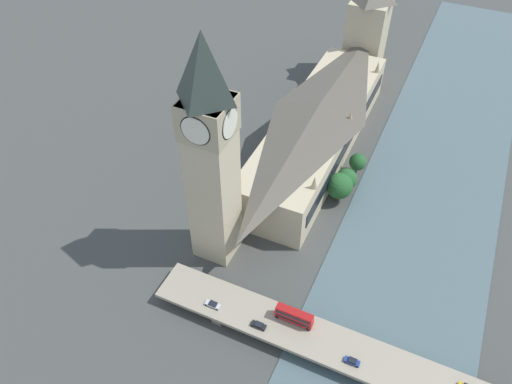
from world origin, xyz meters
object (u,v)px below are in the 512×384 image
at_px(victoria_tower, 367,32).
at_px(double_decker_bus_mid, 294,316).
at_px(clock_tower, 211,153).
at_px(road_bridge, 378,365).
at_px(car_southbound_tail, 259,325).
at_px(parliament_hall, 318,128).
at_px(car_southbound_lead, 213,304).
at_px(car_northbound_mid, 352,361).

xyz_separation_m(victoria_tower, double_decker_bus_mid, (-22.44, 147.80, -15.60)).
distance_m(clock_tower, victoria_tower, 131.39).
distance_m(victoria_tower, road_bridge, 158.97).
height_order(road_bridge, car_southbound_tail, car_southbound_tail).
relative_size(parliament_hall, road_bridge, 0.79).
relative_size(victoria_tower, car_southbound_tail, 11.08).
distance_m(road_bridge, double_decker_bus_mid, 26.07).
bearing_deg(clock_tower, parliament_hall, -100.93).
height_order(parliament_hall, clock_tower, clock_tower).
height_order(car_southbound_lead, car_southbound_tail, car_southbound_tail).
height_order(clock_tower, road_bridge, clock_tower).
bearing_deg(double_decker_bus_mid, car_southbound_lead, 12.45).
bearing_deg(road_bridge, victoria_tower, -72.24).
height_order(victoria_tower, car_southbound_lead, victoria_tower).
bearing_deg(car_northbound_mid, car_southbound_tail, 1.12).
xyz_separation_m(parliament_hall, car_northbound_mid, (-41.42, 87.30, -6.20)).
bearing_deg(road_bridge, double_decker_bus_mid, -5.54).
relative_size(parliament_hall, clock_tower, 1.35).
xyz_separation_m(clock_tower, car_southbound_tail, (-26.16, 24.30, -36.63)).
bearing_deg(car_southbound_lead, road_bridge, -176.82).
height_order(victoria_tower, car_southbound_tail, victoria_tower).
relative_size(parliament_hall, double_decker_bus_mid, 9.47).
distance_m(parliament_hall, car_southbound_lead, 87.38).
relative_size(victoria_tower, road_bridge, 0.37).
relative_size(road_bridge, car_southbound_lead, 28.95).
bearing_deg(parliament_hall, double_decker_bus_mid, 105.28).
distance_m(parliament_hall, victoria_tower, 66.86).
distance_m(car_northbound_mid, car_southbound_tail, 27.53).
xyz_separation_m(parliament_hall, car_southbound_tail, (-13.89, 87.83, -6.20)).
height_order(parliament_hall, car_northbound_mid, parliament_hall).
bearing_deg(double_decker_bus_mid, car_northbound_mid, 164.20).
distance_m(parliament_hall, clock_tower, 71.51).
relative_size(victoria_tower, car_northbound_mid, 11.51).
bearing_deg(parliament_hall, clock_tower, 79.07).
xyz_separation_m(double_decker_bus_mid, car_southbound_lead, (23.73, 5.24, -1.99)).
relative_size(clock_tower, road_bridge, 0.58).
bearing_deg(parliament_hall, victoria_tower, -89.95).
bearing_deg(road_bridge, car_southbound_tail, 5.73).
distance_m(victoria_tower, car_southbound_lead, 154.05).
relative_size(parliament_hall, car_southbound_lead, 22.90).
height_order(road_bridge, double_decker_bus_mid, double_decker_bus_mid).
bearing_deg(car_southbound_tail, parliament_hall, -81.01).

